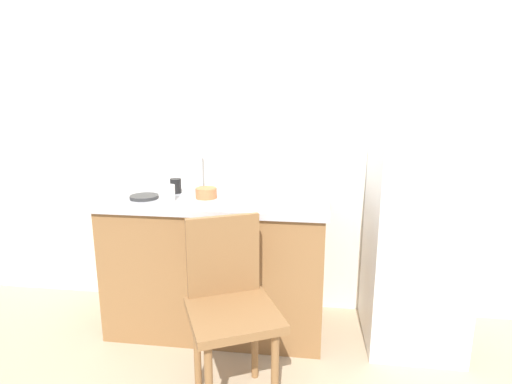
# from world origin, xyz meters

# --- Properties ---
(back_wall) EXTENTS (4.80, 0.10, 2.56)m
(back_wall) POSITION_xyz_m (0.00, 1.00, 1.28)
(back_wall) COLOR silver
(back_wall) RESTS_ON ground_plane
(cabinet_base) EXTENTS (1.30, 0.60, 0.81)m
(cabinet_base) POSITION_xyz_m (-0.37, 0.65, 0.41)
(cabinet_base) COLOR olive
(cabinet_base) RESTS_ON ground_plane
(countertop) EXTENTS (1.34, 0.64, 0.04)m
(countertop) POSITION_xyz_m (-0.37, 0.65, 0.83)
(countertop) COLOR #B7B7BC
(countertop) RESTS_ON cabinet_base
(faucet) EXTENTS (0.02, 0.02, 0.23)m
(faucet) POSITION_xyz_m (-0.53, 0.90, 0.97)
(faucet) COLOR #B7B7BC
(faucet) RESTS_ON countertop
(refrigerator) EXTENTS (0.52, 0.60, 1.20)m
(refrigerator) POSITION_xyz_m (0.81, 0.65, 0.60)
(refrigerator) COLOR white
(refrigerator) RESTS_ON ground_plane
(chair) EXTENTS (0.53, 0.53, 0.89)m
(chair) POSITION_xyz_m (-0.16, 0.02, 0.50)
(chair) COLOR olive
(chair) RESTS_ON ground_plane
(dish_tray) EXTENTS (0.28, 0.20, 0.05)m
(dish_tray) POSITION_xyz_m (-0.08, 0.65, 0.88)
(dish_tray) COLOR white
(dish_tray) RESTS_ON countertop
(terracotta_bowl) EXTENTS (0.13, 0.13, 0.06)m
(terracotta_bowl) POSITION_xyz_m (-0.42, 0.62, 0.88)
(terracotta_bowl) COLOR #C67042
(terracotta_bowl) RESTS_ON countertop
(hotplate) EXTENTS (0.17, 0.17, 0.02)m
(hotplate) POSITION_xyz_m (-0.79, 0.55, 0.86)
(hotplate) COLOR #2D2D2D
(hotplate) RESTS_ON countertop
(cup_black) EXTENTS (0.07, 0.07, 0.09)m
(cup_black) POSITION_xyz_m (-0.65, 0.72, 0.90)
(cup_black) COLOR black
(cup_black) RESTS_ON countertop
(cup_white) EXTENTS (0.06, 0.06, 0.09)m
(cup_white) POSITION_xyz_m (-0.62, 0.53, 0.90)
(cup_white) COLOR white
(cup_white) RESTS_ON countertop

